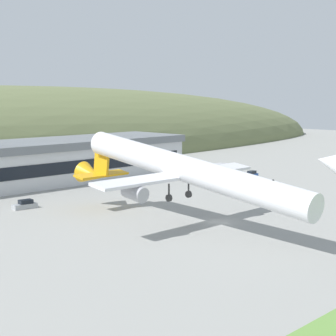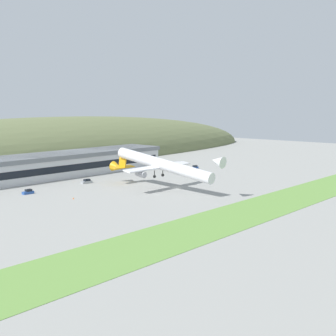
% 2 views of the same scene
% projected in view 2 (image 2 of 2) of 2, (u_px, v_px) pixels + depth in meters
% --- Properties ---
extents(ground_plane, '(462.53, 462.53, 0.00)m').
position_uv_depth(ground_plane, '(177.00, 187.00, 175.00)').
color(ground_plane, gray).
extents(grass_strip_foreground, '(416.28, 19.49, 0.08)m').
position_uv_depth(grass_strip_foreground, '(277.00, 203.00, 147.65)').
color(grass_strip_foreground, '#669342').
rests_on(grass_strip_foreground, ground_plane).
extents(hill_backdrop, '(350.80, 74.15, 47.46)m').
position_uv_depth(hill_backdrop, '(57.00, 158.00, 267.96)').
color(hill_backdrop, '#667047').
rests_on(hill_backdrop, ground_plane).
extents(terminal_building, '(108.30, 20.30, 9.96)m').
position_uv_depth(terminal_building, '(58.00, 163.00, 201.36)').
color(terminal_building, silver).
rests_on(terminal_building, ground_plane).
extents(cargo_airplane, '(32.33, 53.62, 10.94)m').
position_uv_depth(cargo_airplane, '(161.00, 165.00, 169.16)').
color(cargo_airplane, silver).
extents(service_car_0, '(4.55, 2.17, 1.67)m').
position_uv_depth(service_car_0, '(87.00, 182.00, 183.88)').
color(service_car_0, '#999EA3').
rests_on(service_car_0, ground_plane).
extents(service_car_1, '(4.31, 1.95, 1.66)m').
position_uv_depth(service_car_1, '(195.00, 167.00, 225.19)').
color(service_car_1, '#264C99').
rests_on(service_car_1, ground_plane).
extents(service_car_3, '(3.94, 1.79, 1.65)m').
position_uv_depth(service_car_3, '(28.00, 192.00, 162.22)').
color(service_car_3, '#264C99').
rests_on(service_car_3, ground_plane).
extents(fuel_truck, '(6.84, 2.48, 2.97)m').
position_uv_depth(fuel_truck, '(178.00, 165.00, 229.25)').
color(fuel_truck, silver).
rests_on(fuel_truck, ground_plane).
extents(traffic_cone_0, '(0.52, 0.52, 0.58)m').
position_uv_depth(traffic_cone_0, '(196.00, 171.00, 215.34)').
color(traffic_cone_0, orange).
rests_on(traffic_cone_0, ground_plane).
extents(traffic_cone_1, '(0.52, 0.52, 0.58)m').
position_uv_depth(traffic_cone_1, '(73.00, 198.00, 153.49)').
color(traffic_cone_1, orange).
rests_on(traffic_cone_1, ground_plane).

